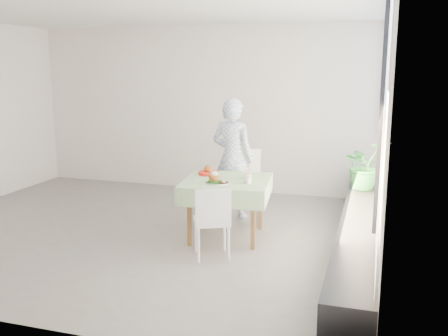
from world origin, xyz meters
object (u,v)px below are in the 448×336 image
(cafe_table, at_px, (227,202))
(main_dish, at_px, (216,179))
(chair_far, at_px, (243,200))
(juice_cup_orange, at_px, (248,175))
(chair_near, at_px, (212,235))
(diner, at_px, (233,158))
(potted_plant, at_px, (365,165))

(cafe_table, xyz_separation_m, main_dish, (-0.07, -0.24, 0.33))
(chair_far, relative_size, juice_cup_orange, 4.05)
(cafe_table, height_order, main_dish, main_dish)
(chair_near, distance_m, diner, 1.71)
(cafe_table, xyz_separation_m, diner, (-0.18, 0.89, 0.39))
(main_dish, xyz_separation_m, juice_cup_orange, (0.31, 0.34, 0.01))
(chair_far, height_order, chair_near, chair_far)
(chair_far, bearing_deg, chair_near, -89.47)
(cafe_table, height_order, diner, diner)
(cafe_table, relative_size, potted_plant, 1.78)
(chair_near, xyz_separation_m, potted_plant, (1.57, 1.73, 0.57))
(diner, distance_m, potted_plant, 1.80)
(cafe_table, xyz_separation_m, potted_plant, (1.61, 1.03, 0.36))
(chair_far, height_order, diner, diner)
(chair_near, relative_size, main_dish, 2.84)
(juice_cup_orange, bearing_deg, cafe_table, -158.72)
(cafe_table, distance_m, juice_cup_orange, 0.43)
(main_dish, bearing_deg, chair_far, 84.48)
(cafe_table, xyz_separation_m, chair_near, (0.04, -0.70, -0.21))
(chair_far, bearing_deg, potted_plant, 11.10)
(chair_far, xyz_separation_m, main_dish, (-0.09, -0.96, 0.49))
(cafe_table, bearing_deg, chair_far, 87.86)
(diner, distance_m, juice_cup_orange, 0.90)
(cafe_table, xyz_separation_m, chair_far, (0.03, 0.72, -0.16))
(cafe_table, bearing_deg, main_dish, -105.33)
(juice_cup_orange, bearing_deg, potted_plant, 34.32)
(chair_near, height_order, diner, diner)
(potted_plant, bearing_deg, juice_cup_orange, -145.68)
(chair_near, bearing_deg, potted_plant, 47.69)
(cafe_table, relative_size, chair_near, 1.40)
(diner, relative_size, potted_plant, 2.62)
(chair_near, bearing_deg, juice_cup_orange, 75.50)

